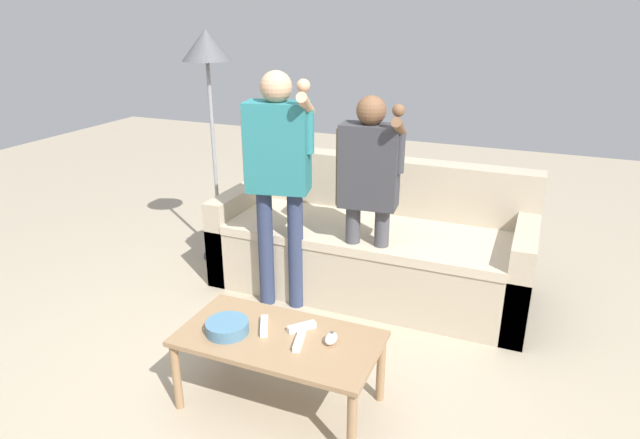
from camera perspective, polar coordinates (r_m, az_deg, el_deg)
The scene contains 11 objects.
ground_plane at distance 3.07m, azimuth -4.98°, elevation -16.97°, with size 12.00×12.00×0.00m, color tan.
couch at distance 3.91m, azimuth 5.37°, elevation -2.77°, with size 2.17×0.86×0.89m.
coffee_table at distance 2.75m, azimuth -4.32°, elevation -12.94°, with size 0.99×0.51×0.40m.
snack_bowl at distance 2.77m, azimuth -9.66°, elevation -11.02°, with size 0.21×0.21×0.06m, color teal.
game_remote_nunchuk at distance 2.66m, azimuth 1.17°, elevation -12.32°, with size 0.06×0.09×0.05m.
floor_lamp at distance 4.16m, azimuth -11.68°, elevation 15.85°, with size 0.36×0.36×1.76m.
player_left at distance 3.42m, azimuth -4.38°, elevation 5.65°, with size 0.48×0.30×1.55m.
player_center at distance 3.35m, azimuth 5.12°, elevation 3.84°, with size 0.43×0.27×1.42m.
game_remote_wand_near at distance 2.77m, azimuth -1.89°, elevation -11.11°, with size 0.12×0.13×0.03m.
game_remote_wand_far at distance 2.79m, azimuth -5.87°, elevation -10.99°, with size 0.11×0.16×0.03m.
game_remote_wand_spare at distance 2.66m, azimuth -2.18°, elevation -12.61°, with size 0.07×0.15×0.03m.
Camera 1 is at (1.15, -2.12, 1.89)m, focal length 30.64 mm.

